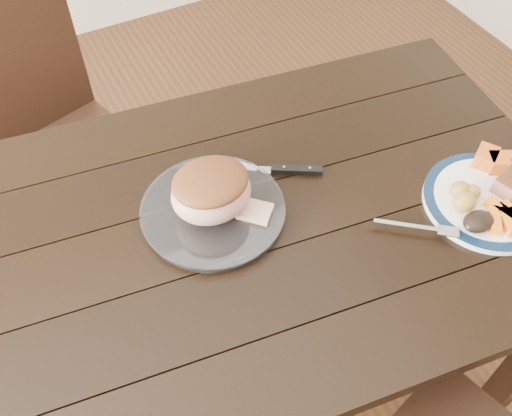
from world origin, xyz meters
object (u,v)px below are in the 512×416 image
fork (423,228)px  carving_knife (280,170)px  dinner_plate (487,201)px  chair_far (50,132)px  serving_platter (213,212)px  roast_joint (211,193)px  dining_table (221,254)px

fork → carving_knife: bearing=159.3°
dinner_plate → chair_far: bearing=129.9°
serving_platter → roast_joint: (0.00, 0.00, 0.06)m
chair_far → serving_platter: 0.77m
dinner_plate → fork: fork is taller
dining_table → chair_far: 0.78m
chair_far → carving_knife: size_ratio=3.25×
roast_joint → chair_far: bearing=109.3°
roast_joint → dinner_plate: bearing=-24.9°
roast_joint → carving_knife: (0.19, 0.04, -0.07)m
chair_far → fork: 1.15m
dinner_plate → carving_knife: size_ratio=0.99×
serving_platter → fork: (0.37, -0.25, 0.01)m
serving_platter → fork: 0.45m
carving_knife → roast_joint: bearing=-136.5°
dining_table → serving_platter: bearing=80.2°
dining_table → dinner_plate: bearing=-20.8°
dining_table → fork: bearing=-29.1°
fork → carving_knife: 0.35m
chair_far → serving_platter: size_ratio=3.02×
serving_platter → fork: size_ratio=2.05×
dining_table → roast_joint: bearing=80.2°
dining_table → serving_platter: size_ratio=5.53×
chair_far → dinner_plate: chair_far is taller
dining_table → roast_joint: size_ratio=9.83×
dinner_plate → fork: 0.18m
fork → dining_table: bearing=-170.7°
dining_table → serving_platter: 0.11m
chair_far → carving_knife: bearing=107.4°
chair_far → dinner_plate: size_ratio=3.29×
serving_platter → fork: fork is taller
fork → roast_joint: roast_joint is taller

